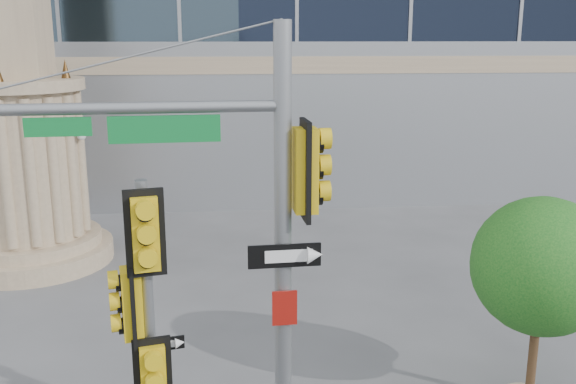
{
  "coord_description": "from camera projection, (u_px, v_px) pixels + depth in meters",
  "views": [
    {
      "loc": [
        -0.42,
        -8.74,
        6.19
      ],
      "look_at": [
        0.58,
        2.0,
        3.56
      ],
      "focal_mm": 40.0,
      "sensor_mm": 36.0,
      "label": 1
    }
  ],
  "objects": [
    {
      "name": "monument",
      "position": [
        14.0,
        62.0,
        16.81
      ],
      "size": [
        4.4,
        4.4,
        16.6
      ],
      "color": "tan",
      "rests_on": "ground"
    },
    {
      "name": "main_signal_pole",
      "position": [
        195.0,
        212.0,
        8.32
      ],
      "size": [
        4.97,
        0.72,
        6.39
      ],
      "rotation": [
        0.0,
        0.0,
        0.06
      ],
      "color": "slate",
      "rests_on": "ground"
    },
    {
      "name": "secondary_signal_pole",
      "position": [
        145.0,
        322.0,
        8.22
      ],
      "size": [
        0.82,
        0.59,
        4.46
      ],
      "rotation": [
        0.0,
        0.0,
        0.22
      ],
      "color": "slate",
      "rests_on": "ground"
    },
    {
      "name": "street_tree",
      "position": [
        543.0,
        271.0,
        10.56
      ],
      "size": [
        2.36,
        2.3,
        3.67
      ],
      "color": "tan",
      "rests_on": "ground"
    }
  ]
}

